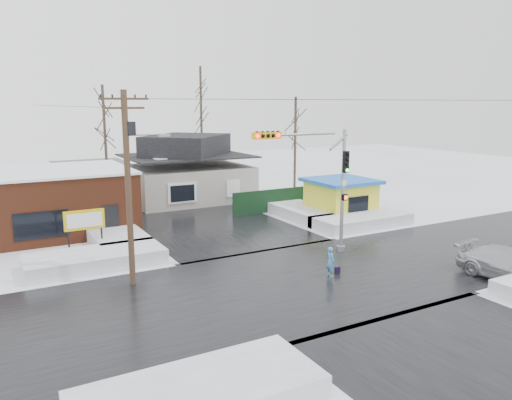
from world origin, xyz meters
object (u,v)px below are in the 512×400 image
traffic_signal (321,175)px  pedestrian (331,262)px  kiosk (341,198)px  car (512,266)px  marquee_sign (84,221)px  utility_pole (129,177)px

traffic_signal → pedestrian: 5.20m
kiosk → car: (-1.46, -14.88, -0.72)m
kiosk → marquee_sign: bearing=-178.4°
pedestrian → car: pedestrian is taller
utility_pole → kiosk: 18.95m
utility_pole → marquee_sign: 6.87m
car → utility_pole: bearing=144.5°
pedestrian → car: bearing=-121.8°
utility_pole → pedestrian: (8.73, -3.69, -4.36)m
utility_pole → pedestrian: size_ratio=6.01×
traffic_signal → utility_pole: (-10.36, 0.53, 0.57)m
utility_pole → marquee_sign: utility_pole is taller
utility_pole → car: (15.96, -8.39, -4.37)m
kiosk → car: bearing=-95.6°
traffic_signal → utility_pole: 10.39m
pedestrian → marquee_sign: bearing=46.5°
traffic_signal → car: traffic_signal is taller
kiosk → pedestrian: 13.42m
utility_pole → kiosk: utility_pole is taller
marquee_sign → kiosk: 18.51m
traffic_signal → marquee_sign: bearing=150.3°
marquee_sign → traffic_signal: bearing=-29.7°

